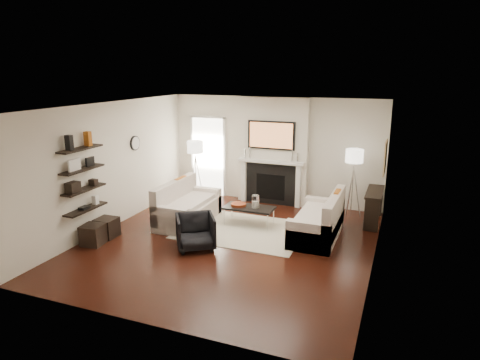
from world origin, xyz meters
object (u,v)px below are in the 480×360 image
(loveseat_left_base, at_px, (188,213))
(lamp_left_shade, at_px, (195,147))
(loveseat_right_base, at_px, (317,227))
(ottoman_near, at_px, (107,228))
(lamp_right_shade, at_px, (354,156))
(armchair, at_px, (195,230))
(coffee_table, at_px, (249,208))

(loveseat_left_base, height_order, lamp_left_shade, lamp_left_shade)
(loveseat_right_base, bearing_deg, lamp_left_shade, 159.57)
(loveseat_left_base, distance_m, ottoman_near, 1.81)
(loveseat_right_base, distance_m, lamp_right_shade, 2.05)
(loveseat_left_base, bearing_deg, armchair, -56.48)
(coffee_table, distance_m, ottoman_near, 3.03)
(lamp_right_shade, xyz_separation_m, ottoman_near, (-4.52, -3.12, -1.25))
(lamp_right_shade, distance_m, ottoman_near, 5.63)
(coffee_table, bearing_deg, lamp_right_shade, 34.77)
(coffee_table, bearing_deg, loveseat_left_base, -166.57)
(loveseat_right_base, xyz_separation_m, lamp_right_shade, (0.49, 1.55, 1.24))
(coffee_table, height_order, armchair, armchair)
(coffee_table, xyz_separation_m, lamp_right_shade, (2.03, 1.41, 1.05))
(loveseat_right_base, bearing_deg, armchair, -145.71)
(armchair, distance_m, lamp_right_shade, 4.06)
(armchair, relative_size, ottoman_near, 1.82)
(loveseat_left_base, bearing_deg, coffee_table, 13.43)
(armchair, height_order, lamp_left_shade, lamp_left_shade)
(loveseat_left_base, height_order, coffee_table, same)
(armchair, bearing_deg, coffee_table, 37.63)
(armchair, xyz_separation_m, lamp_right_shade, (2.55, 2.96, 1.09))
(lamp_left_shade, relative_size, ottoman_near, 1.00)
(loveseat_right_base, xyz_separation_m, coffee_table, (-1.54, 0.15, 0.19))
(lamp_left_shade, bearing_deg, ottoman_near, -102.34)
(loveseat_left_base, height_order, ottoman_near, loveseat_left_base)
(armchair, bearing_deg, loveseat_right_base, 0.61)
(coffee_table, height_order, lamp_right_shade, lamp_right_shade)
(armchair, distance_m, lamp_left_shade, 3.19)
(loveseat_left_base, xyz_separation_m, loveseat_right_base, (2.88, 0.17, 0.00))
(loveseat_right_base, xyz_separation_m, ottoman_near, (-4.03, -1.56, -0.01))
(lamp_left_shade, relative_size, lamp_right_shade, 1.00)
(lamp_left_shade, bearing_deg, coffee_table, -30.94)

